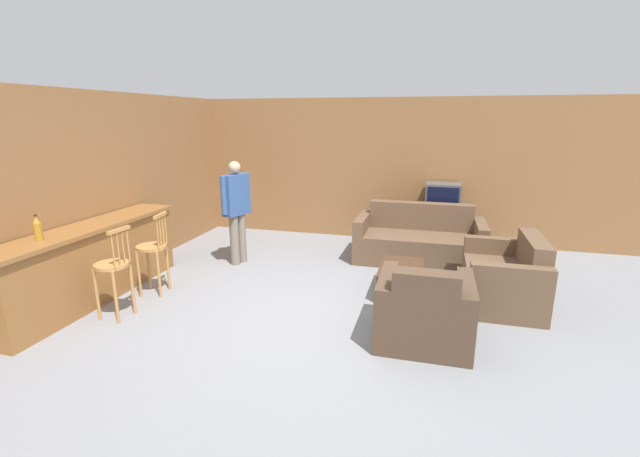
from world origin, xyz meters
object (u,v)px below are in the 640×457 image
bar_chair_near (113,271)px  tv_unit (440,230)px  armchair_near (424,313)px  couch_far (419,241)px  bottle (38,229)px  person_by_window (236,207)px  bar_chair_mid (153,253)px  loveseat_right (506,279)px  coffee_table (401,271)px  tv (443,198)px

bar_chair_near → tv_unit: bearing=47.0°
armchair_near → couch_far: bearing=93.5°
bottle → person_by_window: bearing=64.0°
person_by_window → bar_chair_near: bearing=-104.0°
bar_chair_mid → tv_unit: 4.80m
tv_unit → bottle: bottle is taller
loveseat_right → couch_far: bearing=128.8°
armchair_near → coffee_table: bearing=105.1°
bar_chair_near → loveseat_right: bearing=20.0°
armchair_near → bottle: size_ratio=3.34×
couch_far → loveseat_right: bearing=-51.2°
bar_chair_near → person_by_window: bearing=76.0°
armchair_near → tv: bearing=87.2°
bottle → armchair_near: bearing=8.7°
couch_far → bar_chair_mid: bearing=-145.4°
bar_chair_mid → person_by_window: size_ratio=0.67×
armchair_near → tv: size_ratio=1.59×
loveseat_right → bottle: size_ratio=4.67×
bar_chair_near → person_by_window: (0.52, 2.11, 0.35)m
person_by_window → couch_far: bearing=17.5°
couch_far → loveseat_right: 1.77m
bar_chair_mid → person_by_window: (0.52, 1.39, 0.35)m
bar_chair_near → tv: size_ratio=1.83×
couch_far → bar_chair_near: bearing=-137.7°
couch_far → armchair_near: (0.16, -2.65, 0.00)m
armchair_near → tv: 3.58m
bar_chair_near → loveseat_right: (4.39, 1.59, -0.24)m
bar_chair_mid → tv_unit: (3.62, 3.15, -0.25)m
couch_far → bottle: (-3.92, -3.27, 0.78)m
bar_chair_mid → bottle: bearing=-122.6°
loveseat_right → armchair_near: bearing=-126.9°
armchair_near → coffee_table: size_ratio=1.06×
tv_unit → bottle: size_ratio=3.61×
tv → armchair_near: bearing=-92.8°
loveseat_right → bottle: 5.43m
coffee_table → tv: size_ratio=1.50×
bar_chair_mid → tv_unit: size_ratio=1.06×
tv_unit → bottle: bearing=-135.7°
tv_unit → person_by_window: size_ratio=0.63×
bar_chair_near → tv: 5.30m
armchair_near → coffee_table: (-0.33, 1.21, -0.01)m
couch_far → loveseat_right: size_ratio=1.51×
bar_chair_mid → couch_far: 3.99m
bar_chair_mid → loveseat_right: (4.39, 0.88, -0.24)m
bar_chair_mid → tv: (3.62, 3.15, 0.32)m
bar_chair_near → couch_far: (3.28, 2.98, -0.24)m
bar_chair_near → bottle: bottle is taller
loveseat_right → tv_unit: bearing=108.8°
bar_chair_near → coffee_table: bar_chair_near is taller
armchair_near → tv_unit: bearing=87.2°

